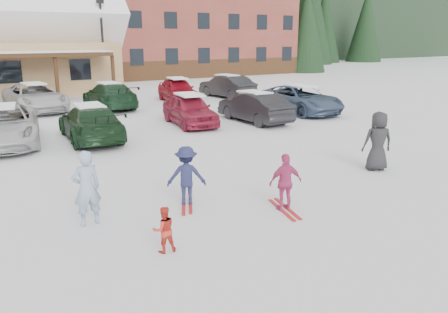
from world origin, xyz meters
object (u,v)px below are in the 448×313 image
parked_car_2 (3,126)px  parked_car_10 (35,97)px  adult_skier (87,188)px  parked_car_13 (227,86)px  parked_car_5 (254,107)px  parked_car_6 (300,99)px  parked_car_3 (90,123)px  parked_car_11 (109,96)px  parked_car_4 (190,110)px  toddler_red (164,229)px  child_magenta (285,182)px  bystander_dark (378,141)px  lamp_post (103,42)px  parked_car_12 (178,90)px  child_navy (186,176)px

parked_car_2 → parked_car_10: size_ratio=0.97×
adult_skier → parked_car_13: size_ratio=0.36×
parked_car_5 → adult_skier: bearing=37.6°
parked_car_5 → parked_car_6: (3.62, 0.92, 0.01)m
parked_car_3 → parked_car_11: bearing=-108.9°
parked_car_3 → parked_car_4: (4.76, 0.82, 0.01)m
adult_skier → parked_car_5: bearing=-145.8°
toddler_red → parked_car_11: parked_car_11 is taller
adult_skier → parked_car_11: size_ratio=0.33×
child_magenta → bystander_dark: (4.42, 1.11, 0.22)m
toddler_red → parked_car_2: 11.16m
parked_car_3 → parked_car_4: bearing=-167.2°
toddler_red → parked_car_5: 13.48m
parked_car_5 → parked_car_11: parked_car_11 is taller
parked_car_3 → parked_car_10: (-0.76, 8.72, 0.07)m
lamp_post → parked_car_5: bearing=-78.8°
child_magenta → parked_car_4: (2.78, 10.49, 0.03)m
parked_car_6 → parked_car_10: parked_car_10 is taller
parked_car_11 → adult_skier: bearing=69.9°
parked_car_10 → parked_car_11: size_ratio=1.09×
parked_car_13 → parked_car_12: bearing=-3.5°
bystander_dark → parked_car_3: 10.70m
parked_car_3 → parked_car_6: (11.37, 0.79, 0.03)m
parked_car_3 → parked_car_4: 4.83m
child_magenta → bystander_dark: bearing=-152.2°
parked_car_11 → parked_car_3: bearing=66.4°
lamp_post → parked_car_13: 9.49m
parked_car_4 → child_magenta: bearing=-97.8°
parked_car_4 → parked_car_10: (-5.52, 7.90, 0.05)m
child_magenta → parked_car_3: size_ratio=0.29×
parked_car_13 → adult_skier: bearing=44.4°
parked_car_6 → parked_car_10: size_ratio=0.96×
parked_car_4 → parked_car_6: parked_car_6 is taller
bystander_dark → parked_car_10: bystander_dark is taller
child_navy → parked_car_2: (-3.19, 9.05, 0.01)m
parked_car_2 → parked_car_6: 14.39m
parked_car_4 → parked_car_13: bearing=55.4°
child_navy → child_magenta: (1.81, -1.50, -0.04)m
toddler_red → parked_car_4: 12.51m
parked_car_2 → parked_car_4: 7.78m
toddler_red → parked_car_3: bearing=-89.4°
toddler_red → parked_car_2: bearing=-73.3°
parked_car_3 → parked_car_5: 7.75m
child_navy → parked_car_11: (2.87, 15.73, 0.00)m
parked_car_11 → parked_car_5: bearing=119.8°
lamp_post → parked_car_12: 7.66m
bystander_dark → parked_car_13: (4.83, 16.67, -0.15)m
child_navy → parked_car_13: 19.67m
adult_skier → child_magenta: adult_skier is taller
bystander_dark → parked_car_12: 16.54m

